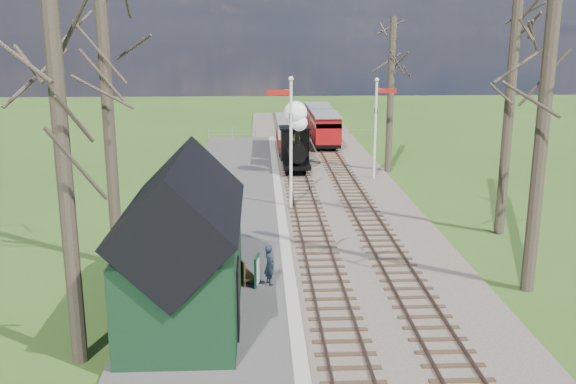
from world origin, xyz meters
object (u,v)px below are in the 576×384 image
(semaphore_far, at_px, (377,121))
(person, at_px, (269,265))
(sign_board, at_px, (257,271))
(red_carriage_a, at_px, (326,129))
(red_carriage_b, at_px, (318,119))
(station_shed, at_px, (184,250))
(locomotive, at_px, (296,140))
(semaphore_near, at_px, (289,134))
(bench, at_px, (240,268))
(coach, at_px, (291,133))

(semaphore_far, relative_size, person, 4.32)
(semaphore_far, bearing_deg, sign_board, -113.01)
(red_carriage_a, distance_m, red_carriage_b, 5.50)
(red_carriage_b, height_order, person, red_carriage_b)
(station_shed, relative_size, locomotive, 1.51)
(locomotive, height_order, sign_board, locomotive)
(red_carriage_b, relative_size, person, 3.52)
(station_shed, bearing_deg, red_carriage_a, 76.26)
(semaphore_far, distance_m, locomotive, 5.06)
(semaphore_far, bearing_deg, station_shed, -115.72)
(semaphore_near, height_order, red_carriage_a, semaphore_near)
(bench, bearing_deg, semaphore_far, 64.56)
(locomotive, xyz_separation_m, sign_board, (-2.26, -17.74, -1.25))
(semaphore_far, bearing_deg, bench, -115.44)
(red_carriage_a, bearing_deg, red_carriage_b, 90.00)
(red_carriage_b, bearing_deg, red_carriage_a, -90.00)
(red_carriage_a, bearing_deg, semaphore_near, -101.75)
(coach, distance_m, red_carriage_b, 8.00)
(station_shed, bearing_deg, semaphore_far, 64.28)
(red_carriage_a, bearing_deg, bench, -102.10)
(coach, distance_m, red_carriage_a, 3.32)
(station_shed, height_order, person, station_shed)
(coach, xyz_separation_m, red_carriage_a, (2.60, 2.06, -0.05))
(red_carriage_a, bearing_deg, person, -99.86)
(station_shed, relative_size, bench, 4.05)
(red_carriage_b, xyz_separation_m, person, (-4.48, -31.30, -0.52))
(station_shed, distance_m, semaphore_far, 20.01)
(station_shed, relative_size, sign_board, 6.32)
(coach, bearing_deg, locomotive, -90.11)
(locomotive, distance_m, red_carriage_b, 13.88)
(sign_board, bearing_deg, semaphore_far, 66.99)
(station_shed, distance_m, coach, 26.51)
(coach, relative_size, person, 5.06)
(locomotive, height_order, red_carriage_b, locomotive)
(red_carriage_a, relative_size, red_carriage_b, 1.00)
(coach, relative_size, red_carriage_a, 1.44)
(station_shed, bearing_deg, red_carriage_b, 78.43)
(bench, bearing_deg, sign_board, -41.65)
(locomotive, relative_size, red_carriage_a, 0.90)
(locomotive, height_order, bench, locomotive)
(locomotive, distance_m, person, 17.81)
(station_shed, relative_size, red_carriage_b, 1.35)
(person, bearing_deg, semaphore_near, -27.63)
(red_carriage_a, bearing_deg, sign_board, -100.68)
(station_shed, height_order, bench, station_shed)
(person, bearing_deg, red_carriage_b, -29.16)
(semaphore_near, xyz_separation_m, red_carriage_b, (3.37, 21.70, -2.24))
(semaphore_far, xyz_separation_m, sign_board, (-6.65, -15.66, -2.65))
(sign_board, bearing_deg, coach, 84.54)
(station_shed, height_order, red_carriage_b, station_shed)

